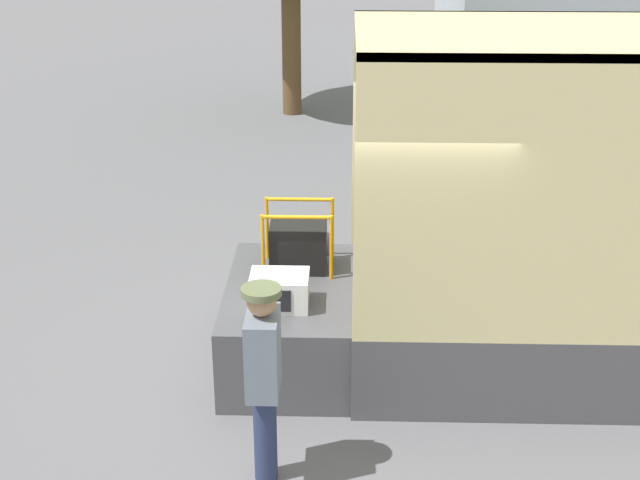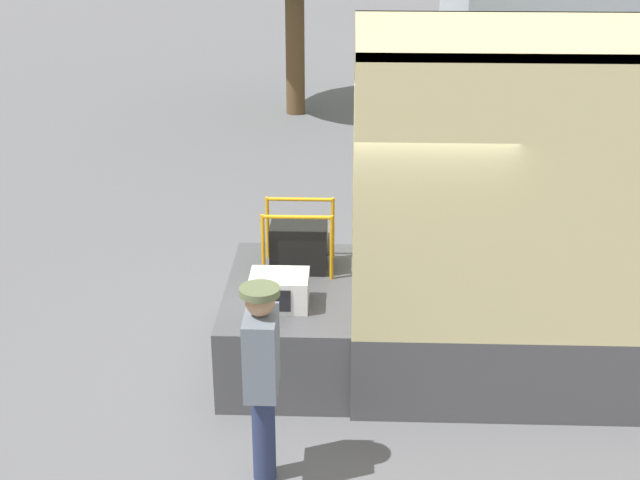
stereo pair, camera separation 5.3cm
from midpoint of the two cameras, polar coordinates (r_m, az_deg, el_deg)
ground_plane at (r=8.74m, az=2.14°, el=-7.59°), size 160.00×160.00×0.00m
tailgate_deck at (r=8.57m, az=-1.79°, el=-5.26°), size 1.18×2.01×0.78m
microwave at (r=7.96m, az=-2.43°, el=-3.24°), size 0.52×0.43×0.30m
portable_generator at (r=8.65m, az=-1.06°, el=-0.33°), size 0.68×0.51×0.65m
worker_person at (r=6.68m, az=-3.52°, el=-8.02°), size 0.30×0.44×1.65m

